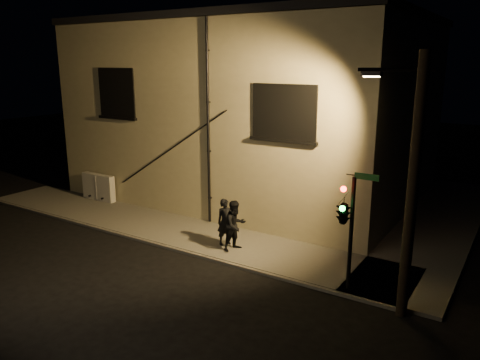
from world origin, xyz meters
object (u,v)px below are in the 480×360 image
Objects in this scene: traffic_signal at (344,211)px; streetlamp_pole at (410,182)px; utility_cabinet at (99,187)px; pedestrian_a at (225,222)px; pedestrian_b at (235,225)px.

streetlamp_pole is (1.81, -0.30, 1.21)m from traffic_signal.
pedestrian_a reaches higher than utility_cabinet.
pedestrian_b is 0.26× the size of streetlamp_pole.
pedestrian_a is at bearing -9.75° from utility_cabinet.
utility_cabinet is 1.06× the size of pedestrian_b.
pedestrian_b is at bearing -10.53° from utility_cabinet.
pedestrian_a is 0.64m from pedestrian_b.
utility_cabinet is 0.28× the size of streetlamp_pole.
utility_cabinet is 1.12× the size of pedestrian_a.
pedestrian_a is at bearing 168.64° from streetlamp_pole.
utility_cabinet is 8.68m from pedestrian_a.
utility_cabinet is at bearing 169.42° from traffic_signal.
traffic_signal reaches higher than pedestrian_a.
traffic_signal is (13.46, -2.51, 1.78)m from utility_cabinet.
pedestrian_b reaches higher than pedestrian_a.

